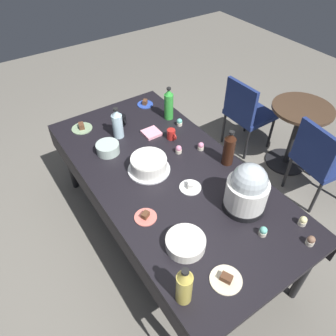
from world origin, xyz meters
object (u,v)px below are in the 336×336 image
at_px(dessert_plate_cobalt, 145,104).
at_px(cupcake_vanilla, 201,146).
at_px(dessert_plate_white, 190,187).
at_px(maroon_chair_right, 320,158).
at_px(soda_bottle_cola, 229,149).
at_px(cupcake_rose, 311,241).
at_px(cupcake_cocoa, 179,122).
at_px(coffee_mug_red, 171,134).
at_px(cupcake_berry, 303,221).
at_px(frosted_layer_cake, 149,164).
at_px(dessert_plate_cream, 226,279).
at_px(soda_bottle_lime_soda, 169,104).
at_px(soda_bottle_water, 117,124).
at_px(potluck_table, 168,179).
at_px(maroon_chair_left, 246,111).
at_px(dessert_plate_coral, 146,217).
at_px(ceramic_snack_bowl, 186,243).
at_px(dessert_plate_sage, 82,128).
at_px(glass_salad_bowl, 108,148).
at_px(cupcake_mint, 263,231).
at_px(slow_cooker, 247,189).
at_px(cupcake_lemon, 179,149).
at_px(soda_bottle_ginger_ale, 184,286).
at_px(round_cafe_table, 297,126).
at_px(coffee_mug_black, 122,120).

relative_size(dessert_plate_cobalt, cupcake_vanilla, 2.25).
xyz_separation_m(dessert_plate_white, maroon_chair_right, (0.17, 1.36, -0.27)).
bearing_deg(dessert_plate_cobalt, soda_bottle_cola, 5.07).
bearing_deg(cupcake_vanilla, cupcake_rose, -0.55).
bearing_deg(cupcake_cocoa, coffee_mug_red, -54.70).
xyz_separation_m(cupcake_berry, coffee_mug_red, (-1.20, -0.19, 0.01)).
relative_size(frosted_layer_cake, dessert_plate_cobalt, 2.11).
relative_size(dessert_plate_cream, soda_bottle_lime_soda, 0.60).
relative_size(dessert_plate_cobalt, coffee_mug_red, 1.37).
bearing_deg(soda_bottle_water, soda_bottle_cola, 34.95).
distance_m(potluck_table, maroon_chair_left, 1.52).
bearing_deg(soda_bottle_lime_soda, dessert_plate_coral, -41.57).
xyz_separation_m(ceramic_snack_bowl, coffee_mug_red, (-0.92, 0.53, 0.01)).
height_order(potluck_table, cupcake_vanilla, cupcake_vanilla).
bearing_deg(coffee_mug_red, maroon_chair_left, 100.82).
relative_size(dessert_plate_sage, cupcake_berry, 2.65).
bearing_deg(dessert_plate_white, maroon_chair_right, 82.73).
height_order(glass_salad_bowl, cupcake_mint, glass_salad_bowl).
relative_size(dessert_plate_cream, cupcake_berry, 2.71).
bearing_deg(dessert_plate_cobalt, frosted_layer_cake, -29.15).
relative_size(cupcake_cocoa, maroon_chair_right, 0.08).
bearing_deg(slow_cooker, cupcake_vanilla, 167.75).
bearing_deg(cupcake_rose, cupcake_cocoa, 177.55).
bearing_deg(dessert_plate_cream, frosted_layer_cake, 173.56).
bearing_deg(cupcake_berry, dessert_plate_cobalt, -176.86).
relative_size(glass_salad_bowl, soda_bottle_cola, 0.62).
xyz_separation_m(dessert_plate_cobalt, cupcake_cocoa, (0.46, 0.08, 0.02)).
bearing_deg(dessert_plate_cream, dessert_plate_white, 158.92).
xyz_separation_m(cupcake_cocoa, maroon_chair_right, (0.84, 0.98, -0.29)).
bearing_deg(soda_bottle_cola, cupcake_mint, -22.94).
height_order(cupcake_cocoa, maroon_chair_right, maroon_chair_right).
xyz_separation_m(cupcake_lemon, soda_bottle_lime_soda, (-0.45, 0.21, 0.11)).
bearing_deg(glass_salad_bowl, coffee_mug_red, 75.23).
distance_m(cupcake_berry, maroon_chair_right, 1.11).
distance_m(dessert_plate_cobalt, maroon_chair_right, 1.70).
height_order(dessert_plate_sage, soda_bottle_lime_soda, soda_bottle_lime_soda).
bearing_deg(cupcake_lemon, dessert_plate_coral, -53.38).
height_order(potluck_table, dessert_plate_white, dessert_plate_white).
xyz_separation_m(cupcake_rose, maroon_chair_left, (-1.54, 1.04, -0.29)).
relative_size(dessert_plate_cream, maroon_chair_right, 0.21).
distance_m(soda_bottle_ginger_ale, maroon_chair_left, 2.36).
height_order(glass_salad_bowl, round_cafe_table, glass_salad_bowl).
xyz_separation_m(soda_bottle_cola, coffee_mug_black, (-0.91, -0.43, -0.10)).
bearing_deg(coffee_mug_black, maroon_chair_left, 81.64).
xyz_separation_m(coffee_mug_red, round_cafe_table, (0.28, 1.37, -0.30)).
relative_size(cupcake_vanilla, soda_bottle_ginger_ale, 0.24).
height_order(soda_bottle_cola, round_cafe_table, soda_bottle_cola).
relative_size(coffee_mug_red, maroon_chair_right, 0.13).
relative_size(soda_bottle_lime_soda, round_cafe_table, 0.42).
bearing_deg(ceramic_snack_bowl, coffee_mug_black, 168.03).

